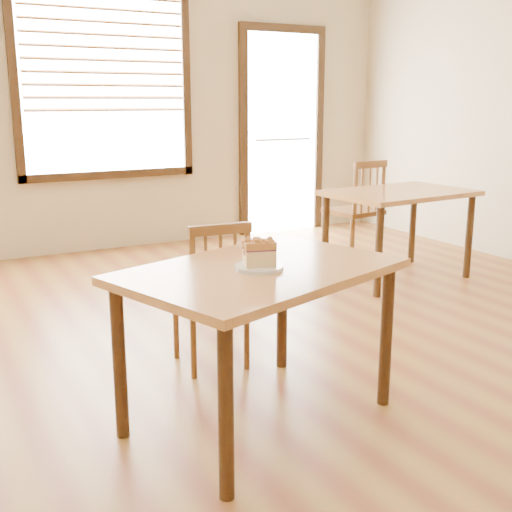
{
  "coord_description": "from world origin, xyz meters",
  "views": [
    {
      "loc": [
        -1.49,
        -2.36,
        1.48
      ],
      "look_at": [
        -0.16,
        0.08,
        0.8
      ],
      "focal_mm": 45.0,
      "sensor_mm": 36.0,
      "label": 1
    }
  ],
  "objects_px": {
    "cafe_table_second": "(399,203)",
    "plate": "(259,267)",
    "cafe_chair_main": "(212,293)",
    "cake_slice": "(259,252)",
    "cafe_table_main": "(260,287)",
    "cafe_chair_second": "(357,210)"
  },
  "relations": [
    {
      "from": "cafe_chair_second",
      "to": "cafe_table_second",
      "type": "bearing_deg",
      "value": 77.56
    },
    {
      "from": "cafe_chair_main",
      "to": "cake_slice",
      "type": "height_order",
      "value": "cake_slice"
    },
    {
      "from": "cafe_table_main",
      "to": "cafe_chair_main",
      "type": "relative_size",
      "value": 1.65
    },
    {
      "from": "cafe_chair_second",
      "to": "cafe_chair_main",
      "type": "bearing_deg",
      "value": 29.14
    },
    {
      "from": "cake_slice",
      "to": "plate",
      "type": "bearing_deg",
      "value": 70.61
    },
    {
      "from": "cafe_table_main",
      "to": "cafe_table_second",
      "type": "relative_size",
      "value": 1.15
    },
    {
      "from": "cafe_table_second",
      "to": "cafe_chair_main",
      "type": "bearing_deg",
      "value": -160.32
    },
    {
      "from": "cafe_table_second",
      "to": "cafe_chair_second",
      "type": "bearing_deg",
      "value": 80.13
    },
    {
      "from": "cafe_table_main",
      "to": "cafe_chair_main",
      "type": "distance_m",
      "value": 0.72
    },
    {
      "from": "cafe_table_second",
      "to": "plate",
      "type": "bearing_deg",
      "value": -147.71
    },
    {
      "from": "cafe_chair_main",
      "to": "cafe_chair_second",
      "type": "xyz_separation_m",
      "value": [
        2.23,
        1.62,
        0.05
      ]
    },
    {
      "from": "cafe_chair_main",
      "to": "cafe_table_second",
      "type": "distance_m",
      "value": 2.38
    },
    {
      "from": "cafe_chair_main",
      "to": "cake_slice",
      "type": "relative_size",
      "value": 5.3
    },
    {
      "from": "cafe_table_main",
      "to": "cafe_chair_main",
      "type": "bearing_deg",
      "value": 66.04
    },
    {
      "from": "cafe_table_main",
      "to": "cafe_chair_second",
      "type": "relative_size",
      "value": 1.48
    },
    {
      "from": "cafe_table_main",
      "to": "cafe_chair_second",
      "type": "xyz_separation_m",
      "value": [
        2.3,
        2.3,
        -0.17
      ]
    },
    {
      "from": "cafe_chair_main",
      "to": "cafe_chair_second",
      "type": "height_order",
      "value": "cafe_chair_second"
    },
    {
      "from": "cafe_table_main",
      "to": "cake_slice",
      "type": "xyz_separation_m",
      "value": [
        -0.02,
        -0.03,
        0.18
      ]
    },
    {
      "from": "plate",
      "to": "cake_slice",
      "type": "height_order",
      "value": "cake_slice"
    },
    {
      "from": "cafe_table_main",
      "to": "cafe_chair_main",
      "type": "height_order",
      "value": "cafe_chair_main"
    },
    {
      "from": "cafe_table_second",
      "to": "plate",
      "type": "relative_size",
      "value": 5.71
    },
    {
      "from": "cake_slice",
      "to": "cafe_chair_main",
      "type": "bearing_deg",
      "value": 99.38
    }
  ]
}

